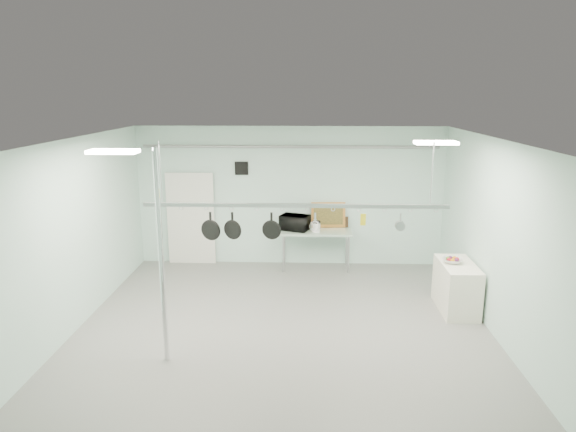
{
  "coord_description": "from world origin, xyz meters",
  "views": [
    {
      "loc": [
        0.38,
        -7.55,
        3.93
      ],
      "look_at": [
        0.07,
        1.0,
        1.86
      ],
      "focal_mm": 32.0,
      "sensor_mm": 36.0,
      "label": 1
    }
  ],
  "objects_px": {
    "coffee_canister": "(316,227)",
    "prep_table": "(316,234)",
    "chrome_pole": "(161,259)",
    "side_cabinet": "(456,287)",
    "microwave": "(295,223)",
    "fruit_bowl": "(452,261)",
    "skillet_left": "(211,225)",
    "pot_rack": "(295,204)",
    "skillet_mid": "(232,226)",
    "skillet_right": "(271,226)"
  },
  "relations": [
    {
      "from": "skillet_left",
      "to": "microwave",
      "type": "bearing_deg",
      "value": 86.07
    },
    {
      "from": "skillet_mid",
      "to": "fruit_bowl",
      "type": "bearing_deg",
      "value": 40.15
    },
    {
      "from": "microwave",
      "to": "skillet_right",
      "type": "xyz_separation_m",
      "value": [
        -0.3,
        -3.32,
        0.79
      ]
    },
    {
      "from": "microwave",
      "to": "coffee_canister",
      "type": "xyz_separation_m",
      "value": [
        0.48,
        -0.15,
        -0.07
      ]
    },
    {
      "from": "prep_table",
      "to": "microwave",
      "type": "relative_size",
      "value": 2.58
    },
    {
      "from": "chrome_pole",
      "to": "microwave",
      "type": "xyz_separation_m",
      "value": [
        1.83,
        4.22,
        -0.52
      ]
    },
    {
      "from": "side_cabinet",
      "to": "skillet_left",
      "type": "distance_m",
      "value": 4.65
    },
    {
      "from": "chrome_pole",
      "to": "skillet_mid",
      "type": "bearing_deg",
      "value": 44.74
    },
    {
      "from": "chrome_pole",
      "to": "side_cabinet",
      "type": "bearing_deg",
      "value": 22.41
    },
    {
      "from": "fruit_bowl",
      "to": "side_cabinet",
      "type": "bearing_deg",
      "value": -22.09
    },
    {
      "from": "side_cabinet",
      "to": "fruit_bowl",
      "type": "xyz_separation_m",
      "value": [
        -0.1,
        0.04,
        0.49
      ]
    },
    {
      "from": "skillet_mid",
      "to": "coffee_canister",
      "type": "bearing_deg",
      "value": 89.9
    },
    {
      "from": "side_cabinet",
      "to": "skillet_right",
      "type": "height_order",
      "value": "skillet_right"
    },
    {
      "from": "chrome_pole",
      "to": "skillet_mid",
      "type": "relative_size",
      "value": 7.24
    },
    {
      "from": "chrome_pole",
      "to": "prep_table",
      "type": "xyz_separation_m",
      "value": [
        2.3,
        4.2,
        -0.77
      ]
    },
    {
      "from": "side_cabinet",
      "to": "fruit_bowl",
      "type": "distance_m",
      "value": 0.5
    },
    {
      "from": "prep_table",
      "to": "microwave",
      "type": "distance_m",
      "value": 0.53
    },
    {
      "from": "chrome_pole",
      "to": "side_cabinet",
      "type": "xyz_separation_m",
      "value": [
        4.85,
        2.0,
        -1.15
      ]
    },
    {
      "from": "pot_rack",
      "to": "skillet_left",
      "type": "relative_size",
      "value": 10.99
    },
    {
      "from": "skillet_right",
      "to": "chrome_pole",
      "type": "bearing_deg",
      "value": -135.52
    },
    {
      "from": "chrome_pole",
      "to": "pot_rack",
      "type": "relative_size",
      "value": 0.67
    },
    {
      "from": "prep_table",
      "to": "coffee_canister",
      "type": "xyz_separation_m",
      "value": [
        0.0,
        -0.12,
        0.18
      ]
    },
    {
      "from": "skillet_left",
      "to": "coffee_canister",
      "type": "bearing_deg",
      "value": 78.17
    },
    {
      "from": "microwave",
      "to": "skillet_mid",
      "type": "height_order",
      "value": "skillet_mid"
    },
    {
      "from": "coffee_canister",
      "to": "prep_table",
      "type": "bearing_deg",
      "value": 91.74
    },
    {
      "from": "coffee_canister",
      "to": "skillet_mid",
      "type": "height_order",
      "value": "skillet_mid"
    },
    {
      "from": "pot_rack",
      "to": "fruit_bowl",
      "type": "bearing_deg",
      "value": 21.81
    },
    {
      "from": "side_cabinet",
      "to": "skillet_right",
      "type": "distance_m",
      "value": 3.77
    },
    {
      "from": "chrome_pole",
      "to": "prep_table",
      "type": "distance_m",
      "value": 4.85
    },
    {
      "from": "chrome_pole",
      "to": "fruit_bowl",
      "type": "relative_size",
      "value": 9.17
    },
    {
      "from": "skillet_left",
      "to": "chrome_pole",
      "type": "bearing_deg",
      "value": -104.84
    },
    {
      "from": "side_cabinet",
      "to": "pot_rack",
      "type": "xyz_separation_m",
      "value": [
        -2.95,
        -1.1,
        1.78
      ]
    },
    {
      "from": "chrome_pole",
      "to": "fruit_bowl",
      "type": "bearing_deg",
      "value": 23.25
    },
    {
      "from": "pot_rack",
      "to": "skillet_left",
      "type": "xyz_separation_m",
      "value": [
        -1.34,
        0.0,
        -0.36
      ]
    },
    {
      "from": "fruit_bowl",
      "to": "skillet_left",
      "type": "height_order",
      "value": "skillet_left"
    },
    {
      "from": "coffee_canister",
      "to": "skillet_left",
      "type": "height_order",
      "value": "skillet_left"
    },
    {
      "from": "coffee_canister",
      "to": "chrome_pole",
      "type": "bearing_deg",
      "value": -119.48
    },
    {
      "from": "chrome_pole",
      "to": "skillet_left",
      "type": "relative_size",
      "value": 7.33
    },
    {
      "from": "skillet_right",
      "to": "coffee_canister",
      "type": "bearing_deg",
      "value": 90.33
    },
    {
      "from": "prep_table",
      "to": "skillet_right",
      "type": "height_order",
      "value": "skillet_right"
    },
    {
      "from": "side_cabinet",
      "to": "skillet_mid",
      "type": "xyz_separation_m",
      "value": [
        -3.94,
        -1.1,
        1.41
      ]
    },
    {
      "from": "pot_rack",
      "to": "prep_table",
      "type": "bearing_deg",
      "value": 83.09
    },
    {
      "from": "side_cabinet",
      "to": "skillet_right",
      "type": "relative_size",
      "value": 2.78
    },
    {
      "from": "chrome_pole",
      "to": "prep_table",
      "type": "height_order",
      "value": "chrome_pole"
    },
    {
      "from": "prep_table",
      "to": "skillet_left",
      "type": "relative_size",
      "value": 3.66
    },
    {
      "from": "prep_table",
      "to": "coffee_canister",
      "type": "height_order",
      "value": "coffee_canister"
    },
    {
      "from": "pot_rack",
      "to": "microwave",
      "type": "bearing_deg",
      "value": 91.26
    },
    {
      "from": "skillet_mid",
      "to": "prep_table",
      "type": "bearing_deg",
      "value": 90.75
    },
    {
      "from": "chrome_pole",
      "to": "pot_rack",
      "type": "height_order",
      "value": "chrome_pole"
    },
    {
      "from": "pot_rack",
      "to": "skillet_mid",
      "type": "bearing_deg",
      "value": 180.0
    }
  ]
}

